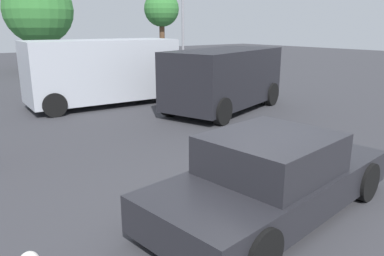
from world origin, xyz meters
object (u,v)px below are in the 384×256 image
object	(u,v)px
van_white	(102,70)
light_post_far	(183,5)
sedan_foreground	(272,177)
suv_dark	(224,78)

from	to	relation	value
van_white	light_post_far	distance (m)	9.67
sedan_foreground	van_white	bearing A→B (deg)	74.12
suv_dark	light_post_far	distance (m)	10.35
sedan_foreground	suv_dark	distance (m)	7.23
van_white	suv_dark	distance (m)	4.35
suv_dark	light_post_far	world-z (taller)	light_post_far
sedan_foreground	light_post_far	xyz separation A→B (m)	(9.05, 14.55, 3.33)
suv_dark	light_post_far	bearing A→B (deg)	44.34
sedan_foreground	suv_dark	world-z (taller)	suv_dark
sedan_foreground	suv_dark	size ratio (longest dim) A/B	0.89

